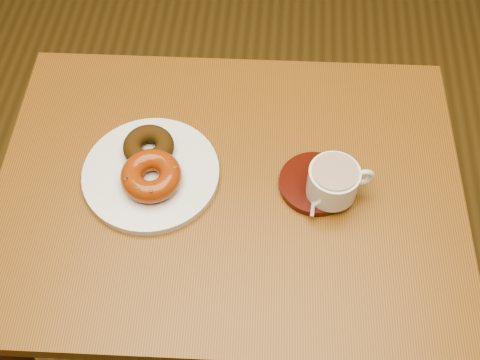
# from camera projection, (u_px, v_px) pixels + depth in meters

# --- Properties ---
(cafe_table) EXTENTS (0.86, 0.66, 0.79)m
(cafe_table) POSITION_uv_depth(u_px,v_px,m) (230.00, 220.00, 1.19)
(cafe_table) COLOR brown
(cafe_table) RESTS_ON ground
(donut_plate) EXTENTS (0.29, 0.29, 0.02)m
(donut_plate) POSITION_uv_depth(u_px,v_px,m) (151.00, 174.00, 1.09)
(donut_plate) COLOR silver
(donut_plate) RESTS_ON cafe_table
(donut_cinnamon) EXTENTS (0.13, 0.13, 0.03)m
(donut_cinnamon) POSITION_uv_depth(u_px,v_px,m) (149.00, 146.00, 1.09)
(donut_cinnamon) COLOR #38230B
(donut_cinnamon) RESTS_ON donut_plate
(donut_caramel) EXTENTS (0.14, 0.14, 0.04)m
(donut_caramel) POSITION_uv_depth(u_px,v_px,m) (151.00, 176.00, 1.05)
(donut_caramel) COLOR #89360E
(donut_caramel) RESTS_ON donut_plate
(saucer) EXTENTS (0.14, 0.14, 0.01)m
(saucer) POSITION_uv_depth(u_px,v_px,m) (315.00, 184.00, 1.08)
(saucer) COLOR #3A0E08
(saucer) RESTS_ON cafe_table
(coffee_cup) EXTENTS (0.12, 0.09, 0.06)m
(coffee_cup) POSITION_uv_depth(u_px,v_px,m) (334.00, 181.00, 1.04)
(coffee_cup) COLOR silver
(coffee_cup) RESTS_ON saucer
(teaspoon) EXTENTS (0.02, 0.11, 0.01)m
(teaspoon) POSITION_uv_depth(u_px,v_px,m) (316.00, 176.00, 1.07)
(teaspoon) COLOR silver
(teaspoon) RESTS_ON saucer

